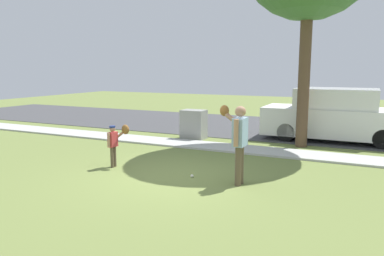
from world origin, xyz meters
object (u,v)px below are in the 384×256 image
at_px(baseball, 192,176).
at_px(parked_van_white, 335,116).
at_px(person_adult, 238,137).
at_px(utility_cabinet, 194,124).
at_px(person_child, 116,140).

height_order(baseball, parked_van_white, parked_van_white).
height_order(person_adult, utility_cabinet, person_adult).
distance_m(person_adult, person_child, 3.41).
xyz_separation_m(person_child, baseball, (2.24, -0.02, -0.70)).
bearing_deg(baseball, person_child, 179.59).
xyz_separation_m(baseball, parked_van_white, (2.68, 6.36, 0.87)).
distance_m(person_adult, utility_cabinet, 5.66).
relative_size(person_adult, person_child, 1.56).
height_order(person_adult, parked_van_white, parked_van_white).
height_order(person_adult, baseball, person_adult).
bearing_deg(baseball, parked_van_white, 67.17).
bearing_deg(person_child, utility_cabinet, 88.72).
bearing_deg(parked_van_white, person_adult, 76.62).
bearing_deg(utility_cabinet, baseball, -65.40).
bearing_deg(parked_van_white, utility_cabinet, 20.58).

